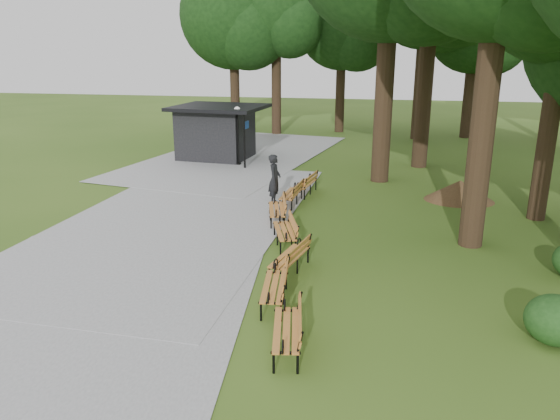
% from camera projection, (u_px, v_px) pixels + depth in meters
% --- Properties ---
extents(ground, '(100.00, 100.00, 0.00)m').
position_uv_depth(ground, '(269.00, 255.00, 15.47)').
color(ground, '#355618').
rests_on(ground, ground).
extents(path, '(12.00, 38.00, 0.06)m').
position_uv_depth(path, '(177.00, 215.00, 19.01)').
color(path, gray).
rests_on(path, ground).
extents(person, '(0.47, 0.71, 1.92)m').
position_uv_depth(person, '(275.00, 179.00, 20.26)').
color(person, black).
rests_on(person, ground).
extents(kiosk, '(4.93, 4.40, 2.85)m').
position_uv_depth(kiosk, '(216.00, 132.00, 28.54)').
color(kiosk, black).
rests_on(kiosk, ground).
extents(lamp_post, '(0.32, 0.32, 2.96)m').
position_uv_depth(lamp_post, '(237.00, 123.00, 26.64)').
color(lamp_post, black).
rests_on(lamp_post, ground).
extents(dirt_mound, '(2.24, 2.24, 0.81)m').
position_uv_depth(dirt_mound, '(460.00, 190.00, 20.88)').
color(dirt_mound, '#47301C').
rests_on(dirt_mound, ground).
extents(bench_0, '(0.94, 1.98, 0.88)m').
position_uv_depth(bench_0, '(286.00, 330.00, 10.50)').
color(bench_0, '#BA6E2B').
rests_on(bench_0, ground).
extents(bench_1, '(0.86, 1.96, 0.88)m').
position_uv_depth(bench_1, '(274.00, 287.00, 12.39)').
color(bench_1, '#BA6E2B').
rests_on(bench_1, ground).
extents(bench_2, '(1.02, 1.99, 0.88)m').
position_uv_depth(bench_2, '(290.00, 257.00, 14.15)').
color(bench_2, '#BA6E2B').
rests_on(bench_2, ground).
extents(bench_3, '(1.19, 2.00, 0.88)m').
position_uv_depth(bench_3, '(285.00, 231.00, 16.13)').
color(bench_3, '#BA6E2B').
rests_on(bench_3, ground).
extents(bench_4, '(1.07, 2.00, 0.88)m').
position_uv_depth(bench_4, '(277.00, 209.00, 18.30)').
color(bench_4, '#BA6E2B').
rests_on(bench_4, ground).
extents(bench_5, '(0.77, 1.94, 0.88)m').
position_uv_depth(bench_5, '(291.00, 194.00, 20.25)').
color(bench_5, '#BA6E2B').
rests_on(bench_5, ground).
extents(bench_6, '(0.91, 1.97, 0.88)m').
position_uv_depth(bench_6, '(305.00, 184.00, 21.76)').
color(bench_6, '#BA6E2B').
rests_on(bench_6, ground).
extents(tree_backdrop, '(35.73, 9.85, 16.34)m').
position_uv_depth(tree_backdrop, '(455.00, 7.00, 33.34)').
color(tree_backdrop, black).
rests_on(tree_backdrop, ground).
extents(shrub_0, '(1.20, 1.20, 1.02)m').
position_uv_depth(shrub_0, '(552.00, 342.00, 10.87)').
color(shrub_0, '#193D14').
rests_on(shrub_0, ground).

